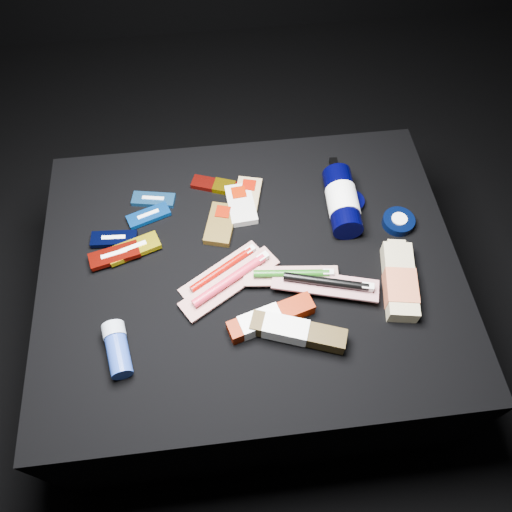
{
  "coord_description": "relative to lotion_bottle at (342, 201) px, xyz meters",
  "views": [
    {
      "loc": [
        -0.06,
        -0.59,
        1.4
      ],
      "look_at": [
        0.01,
        0.01,
        0.42
      ],
      "focal_mm": 35.0,
      "sensor_mm": 36.0,
      "label": 1
    }
  ],
  "objects": [
    {
      "name": "clif_bar_2",
      "position": [
        -0.23,
        0.07,
        -0.03
      ],
      "size": [
        0.09,
        0.13,
        0.02
      ],
      "rotation": [
        0.0,
        0.0,
        -0.26
      ],
      "color": "#9D8457",
      "rests_on": "cloth_table"
    },
    {
      "name": "luna_bar_2",
      "position": [
        -0.56,
        -0.03,
        -0.03
      ],
      "size": [
        0.11,
        0.05,
        0.01
      ],
      "rotation": [
        0.0,
        0.0,
        -0.07
      ],
      "color": "black",
      "rests_on": "cloth_table"
    },
    {
      "name": "deodorant_stick",
      "position": [
        -0.54,
        -0.32,
        -0.01
      ],
      "size": [
        0.07,
        0.12,
        0.05
      ],
      "rotation": [
        0.0,
        0.0,
        0.21
      ],
      "color": "#1E3B99",
      "rests_on": "cloth_table"
    },
    {
      "name": "toothbrush_pack_3",
      "position": [
        -0.08,
        -0.22,
        -0.01
      ],
      "size": [
        0.24,
        0.12,
        0.03
      ],
      "rotation": [
        0.0,
        0.0,
        -0.27
      ],
      "color": "beige",
      "rests_on": "cloth_table"
    },
    {
      "name": "luna_bar_0",
      "position": [
        -0.46,
        0.08,
        -0.03
      ],
      "size": [
        0.11,
        0.06,
        0.01
      ],
      "rotation": [
        0.0,
        0.0,
        -0.19
      ],
      "color": "#1D599A",
      "rests_on": "cloth_table"
    },
    {
      "name": "clif_bar_1",
      "position": [
        -0.25,
        0.04,
        -0.03
      ],
      "size": [
        0.07,
        0.12,
        0.02
      ],
      "rotation": [
        0.0,
        0.0,
        0.08
      ],
      "color": "beige",
      "rests_on": "cloth_table"
    },
    {
      "name": "luna_bar_4",
      "position": [
        -0.55,
        -0.08,
        -0.02
      ],
      "size": [
        0.12,
        0.07,
        0.02
      ],
      "rotation": [
        0.0,
        0.0,
        0.24
      ],
      "color": "maroon",
      "rests_on": "cloth_table"
    },
    {
      "name": "power_bar",
      "position": [
        -0.3,
        0.11,
        -0.03
      ],
      "size": [
        0.13,
        0.08,
        0.02
      ],
      "rotation": [
        0.0,
        0.0,
        -0.35
      ],
      "color": "#6B0D09",
      "rests_on": "cloth_table"
    },
    {
      "name": "toothbrush_pack_1",
      "position": [
        -0.29,
        -0.18,
        -0.02
      ],
      "size": [
        0.24,
        0.18,
        0.03
      ],
      "rotation": [
        0.0,
        0.0,
        0.55
      ],
      "color": "beige",
      "rests_on": "cloth_table"
    },
    {
      "name": "lotion_bottle",
      "position": [
        0.0,
        0.0,
        0.0
      ],
      "size": [
        0.08,
        0.24,
        0.08
      ],
      "rotation": [
        0.0,
        0.0,
        -0.04
      ],
      "color": "black",
      "rests_on": "cloth_table"
    },
    {
      "name": "toothbrush_pack_0",
      "position": [
        -0.31,
        -0.15,
        -0.03
      ],
      "size": [
        0.21,
        0.16,
        0.02
      ],
      "rotation": [
        0.0,
        0.0,
        0.56
      ],
      "color": "silver",
      "rests_on": "cloth_table"
    },
    {
      "name": "luna_bar_3",
      "position": [
        -0.51,
        -0.07,
        -0.02
      ],
      "size": [
        0.13,
        0.08,
        0.02
      ],
      "rotation": [
        0.0,
        0.0,
        0.33
      ],
      "color": "gold",
      "rests_on": "cloth_table"
    },
    {
      "name": "cloth_table",
      "position": [
        -0.24,
        -0.13,
        -0.24
      ],
      "size": [
        0.98,
        0.78,
        0.4
      ],
      "primitive_type": "cube",
      "color": "black",
      "rests_on": "ground"
    },
    {
      "name": "luna_bar_1",
      "position": [
        -0.48,
        0.03,
        -0.03
      ],
      "size": [
        0.11,
        0.07,
        0.01
      ],
      "rotation": [
        0.0,
        0.0,
        0.35
      ],
      "color": "#0C4DB5",
      "rests_on": "cloth_table"
    },
    {
      "name": "ground",
      "position": [
        -0.24,
        -0.13,
        -0.44
      ],
      "size": [
        3.0,
        3.0,
        0.0
      ],
      "primitive_type": "plane",
      "color": "black",
      "rests_on": "ground"
    },
    {
      "name": "toothpaste_carton_red",
      "position": [
        -0.22,
        -0.28,
        -0.02
      ],
      "size": [
        0.2,
        0.09,
        0.04
      ],
      "rotation": [
        0.0,
        0.0,
        0.28
      ],
      "color": "#721500",
      "rests_on": "cloth_table"
    },
    {
      "name": "toothpaste_carton_green",
      "position": [
        -0.17,
        -0.32,
        -0.01
      ],
      "size": [
        0.2,
        0.11,
        0.04
      ],
      "rotation": [
        0.0,
        0.0,
        -0.35
      ],
      "color": "#32250D",
      "rests_on": "cloth_table"
    },
    {
      "name": "toothbrush_pack_2",
      "position": [
        -0.15,
        -0.18,
        -0.01
      ],
      "size": [
        0.22,
        0.07,
        0.02
      ],
      "rotation": [
        0.0,
        0.0,
        -0.1
      ],
      "color": "silver",
      "rests_on": "cloth_table"
    },
    {
      "name": "bodywash_bottle",
      "position": [
        0.09,
        -0.23,
        -0.02
      ],
      "size": [
        0.1,
        0.2,
        0.04
      ],
      "rotation": [
        0.0,
        0.0,
        -0.17
      ],
      "color": "tan",
      "rests_on": "cloth_table"
    },
    {
      "name": "cream_tin_lower",
      "position": [
        0.13,
        -0.06,
        -0.03
      ],
      "size": [
        0.08,
        0.08,
        0.02
      ],
      "rotation": [
        0.0,
        0.0,
        -0.38
      ],
      "color": "black",
      "rests_on": "cloth_table"
    },
    {
      "name": "clif_bar_0",
      "position": [
        -0.3,
        -0.01,
        -0.03
      ],
      "size": [
        0.09,
        0.13,
        0.02
      ],
      "rotation": [
        0.0,
        0.0,
        -0.27
      ],
      "color": "#4D3A14",
      "rests_on": "cloth_table"
    },
    {
      "name": "cream_tin_upper",
      "position": [
        0.03,
        0.01,
        -0.03
      ],
      "size": [
        0.07,
        0.07,
        0.02
      ],
      "rotation": [
        0.0,
        0.0,
        -0.43
      ],
      "color": "black",
      "rests_on": "cloth_table"
    }
  ]
}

